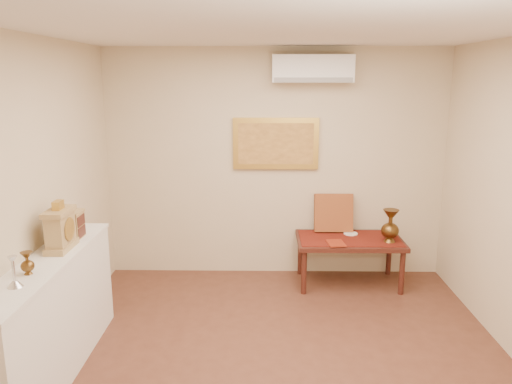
{
  "coord_description": "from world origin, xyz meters",
  "views": [
    {
      "loc": [
        -0.14,
        -3.59,
        2.36
      ],
      "look_at": [
        -0.21,
        1.15,
        1.26
      ],
      "focal_mm": 35.0,
      "sensor_mm": 36.0,
      "label": 1
    }
  ],
  "objects_px": {
    "wooden_chest": "(73,225)",
    "low_table": "(349,244)",
    "mantel_clock": "(60,229)",
    "brass_urn_tall": "(390,222)",
    "display_ledge": "(51,319)"
  },
  "relations": [
    {
      "from": "display_ledge",
      "to": "wooden_chest",
      "type": "xyz_separation_m",
      "value": [
        0.02,
        0.56,
        0.61
      ]
    },
    {
      "from": "brass_urn_tall",
      "to": "mantel_clock",
      "type": "relative_size",
      "value": 1.1
    },
    {
      "from": "brass_urn_tall",
      "to": "wooden_chest",
      "type": "distance_m",
      "value": 3.32
    },
    {
      "from": "mantel_clock",
      "to": "low_table",
      "type": "distance_m",
      "value": 3.17
    },
    {
      "from": "brass_urn_tall",
      "to": "display_ledge",
      "type": "distance_m",
      "value": 3.58
    },
    {
      "from": "brass_urn_tall",
      "to": "wooden_chest",
      "type": "bearing_deg",
      "value": -158.78
    },
    {
      "from": "wooden_chest",
      "to": "brass_urn_tall",
      "type": "bearing_deg",
      "value": 21.22
    },
    {
      "from": "brass_urn_tall",
      "to": "low_table",
      "type": "height_order",
      "value": "brass_urn_tall"
    },
    {
      "from": "display_ledge",
      "to": "wooden_chest",
      "type": "height_order",
      "value": "wooden_chest"
    },
    {
      "from": "mantel_clock",
      "to": "wooden_chest",
      "type": "height_order",
      "value": "mantel_clock"
    },
    {
      "from": "wooden_chest",
      "to": "low_table",
      "type": "bearing_deg",
      "value": 26.38
    },
    {
      "from": "wooden_chest",
      "to": "low_table",
      "type": "xyz_separation_m",
      "value": [
        2.66,
        1.32,
        -0.62
      ]
    },
    {
      "from": "display_ledge",
      "to": "low_table",
      "type": "relative_size",
      "value": 1.68
    },
    {
      "from": "brass_urn_tall",
      "to": "wooden_chest",
      "type": "relative_size",
      "value": 1.85
    },
    {
      "from": "brass_urn_tall",
      "to": "low_table",
      "type": "distance_m",
      "value": 0.53
    }
  ]
}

